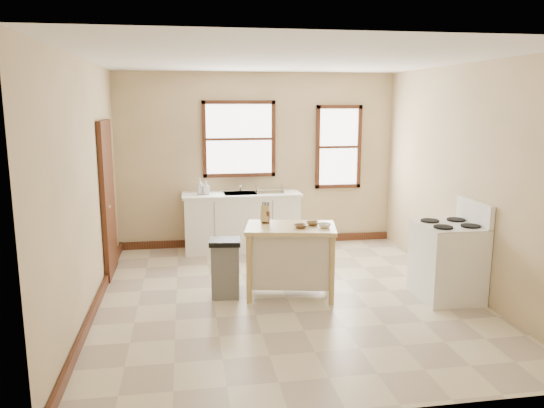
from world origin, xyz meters
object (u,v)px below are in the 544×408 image
Objects in this scene: knife_block at (265,215)px; soap_bottle_a at (200,186)px; pepper_grinder at (268,217)px; gas_stove at (448,250)px; dish_rack at (269,190)px; bowl_a at (301,226)px; soap_bottle_b at (206,188)px; kitchen_island at (290,261)px; bowl_c at (325,226)px; trash_bin at (225,268)px; bowl_b at (313,223)px.

soap_bottle_a is at bearing 127.97° from knife_block.
pepper_grinder is 0.13× the size of gas_stove.
dish_rack is 0.37× the size of gas_stove.
soap_bottle_b is at bearing 114.64° from bowl_a.
soap_bottle_b is at bearing 125.17° from kitchen_island.
soap_bottle_a reaches higher than bowl_c.
knife_block is 1.33× the size of pepper_grinder.
soap_bottle_b is 2.14m from trash_bin.
pepper_grinder is (-0.32, -1.89, -0.03)m from dish_rack.
dish_rack is 2.80× the size of bowl_a.
kitchen_island is 1.48× the size of trash_bin.
soap_bottle_a is at bearing 127.26° from kitchen_island.
soap_bottle_b is 3.74m from gas_stove.
soap_bottle_a is 2.49m from bowl_a.
trash_bin is at bearing -168.39° from pepper_grinder.
soap_bottle_b is at bearing 100.30° from trash_bin.
kitchen_island is 5.32× the size of knife_block.
soap_bottle_b is 0.48× the size of dish_rack.
gas_stove reaches higher than bowl_b.
trash_bin is 2.68m from gas_stove.
kitchen_island is at bearing -35.86° from pepper_grinder.
gas_stove is at bearing -14.28° from bowl_b.
pepper_grinder is 0.71m from bowl_c.
dish_rack is at bearing 90.60° from bowl_a.
soap_bottle_a is 2.08m from pepper_grinder.
pepper_grinder is (0.03, -0.05, -0.03)m from knife_block.
pepper_grinder is 0.55m from bowl_b.
soap_bottle_b is at bearing 120.05° from bowl_c.
knife_block is at bearing -80.72° from soap_bottle_a.
pepper_grinder is 0.97× the size of bowl_a.
soap_bottle_a reaches higher than bowl_a.
pepper_grinder is 1.01× the size of bowl_c.
gas_stove is at bearing -3.45° from trash_bin.
soap_bottle_a is 0.58× the size of dish_rack.
gas_stove is (2.11, -0.62, -0.38)m from knife_block.
soap_bottle_b is 0.29× the size of trash_bin.
soap_bottle_b reaches higher than trash_bin.
kitchen_island is at bearing 159.01° from bowl_c.
knife_block is 0.81m from trash_bin.
soap_bottle_b is 1.24× the size of bowl_b.
kitchen_island is 0.53m from bowl_b.
soap_bottle_b is 1.98m from knife_block.
bowl_c is 1.51m from gas_stove.
bowl_b is (1.29, -2.11, -0.15)m from soap_bottle_a.
kitchen_island is (0.92, -2.10, -0.59)m from soap_bottle_b.
gas_stove is at bearing -9.41° from bowl_a.
knife_block is 1.29× the size of bowl_a.
soap_bottle_a is at bearing 121.76° from bowl_c.
bowl_c is at bearing -63.05° from soap_bottle_b.
knife_block is at bearing 138.00° from bowl_a.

